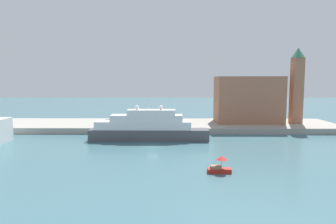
{
  "coord_description": "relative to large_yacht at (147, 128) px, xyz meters",
  "views": [
    {
      "loc": [
        4.42,
        -66.21,
        14.83
      ],
      "look_at": [
        3.5,
        6.0,
        7.31
      ],
      "focal_mm": 32.11,
      "sensor_mm": 36.0,
      "label": 1
    }
  ],
  "objects": [
    {
      "name": "parked_car",
      "position": [
        -12.84,
        16.4,
        -0.83
      ],
      "size": [
        3.94,
        1.84,
        1.34
      ],
      "color": "silver",
      "rests_on": "quay_dock"
    },
    {
      "name": "ground",
      "position": [
        1.69,
        -7.95,
        -3.09
      ],
      "size": [
        400.0,
        400.0,
        0.0
      ],
      "primitive_type": "plane",
      "color": "#3D6670"
    },
    {
      "name": "large_yacht",
      "position": [
        0.0,
        0.0,
        0.0
      ],
      "size": [
        29.63,
        4.74,
        10.81
      ],
      "color": "#4C4C51",
      "rests_on": "ground"
    },
    {
      "name": "quay_dock",
      "position": [
        1.69,
        19.15,
        -2.24
      ],
      "size": [
        110.0,
        22.21,
        1.69
      ],
      "primitive_type": "cube",
      "color": "gray",
      "rests_on": "ground"
    },
    {
      "name": "mooring_bollard",
      "position": [
        4.5,
        9.71,
        -1.0
      ],
      "size": [
        0.5,
        0.5,
        0.8
      ],
      "primitive_type": "cylinder",
      "color": "black",
      "rests_on": "quay_dock"
    },
    {
      "name": "person_figure",
      "position": [
        -8.12,
        12.01,
        -0.67
      ],
      "size": [
        0.36,
        0.36,
        1.57
      ],
      "color": "maroon",
      "rests_on": "quay_dock"
    },
    {
      "name": "harbor_building",
      "position": [
        30.2,
        20.84,
        5.84
      ],
      "size": [
        20.21,
        11.29,
        14.47
      ],
      "primitive_type": "cube",
      "color": "#9E664C",
      "rests_on": "quay_dock"
    },
    {
      "name": "small_motorboat",
      "position": [
        13.84,
        -26.78,
        -1.97
      ],
      "size": [
        3.79,
        1.83,
        2.8
      ],
      "color": "#B22319",
      "rests_on": "ground"
    },
    {
      "name": "bell_tower",
      "position": [
        44.63,
        19.08,
        11.03
      ],
      "size": [
        4.15,
        4.15,
        23.18
      ],
      "color": "#9E664C",
      "rests_on": "quay_dock"
    }
  ]
}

